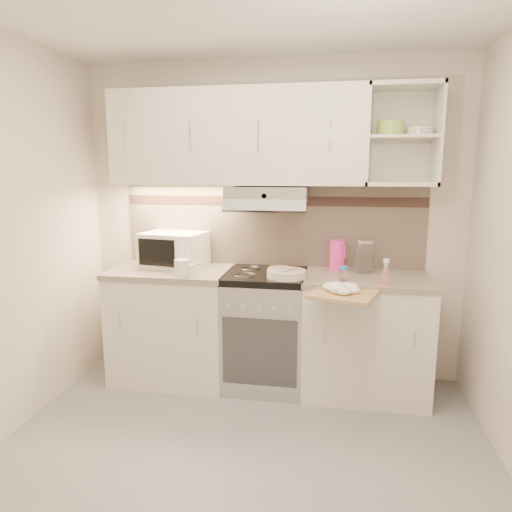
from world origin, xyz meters
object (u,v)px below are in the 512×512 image
Objects in this scene: electric_range at (266,329)px; pink_pitcher at (337,255)px; cutting_board at (343,294)px; glass_jar at (365,256)px; plate_stack at (286,274)px; watering_can at (183,267)px; microwave at (174,249)px; spray_bottle at (386,274)px.

electric_range is 3.80× the size of pink_pitcher.
pink_pitcher is at bearing 110.40° from cutting_board.
glass_jar is (0.20, -0.07, 0.01)m from pink_pitcher.
cutting_board is at bearing -36.05° from electric_range.
plate_stack is at bearing 161.51° from cutting_board.
watering_can is 0.92× the size of pink_pitcher.
electric_range reaches higher than cutting_board.
electric_range is at bearing 0.29° from microwave.
plate_stack is (0.75, 0.08, -0.04)m from watering_can.
microwave is 1.30m from pink_pitcher.
electric_range is 0.80m from pink_pitcher.
microwave reaches higher than cutting_board.
watering_can is at bearing -160.01° from electric_range.
microwave is at bearing -177.95° from spray_bottle.
watering_can is 1.43m from spray_bottle.
pink_pitcher is (0.53, 0.19, 0.57)m from electric_range.
plate_stack is at bearing -173.44° from spray_bottle.
watering_can is 1.18m from pink_pitcher.
pink_pitcher is (1.29, 0.07, -0.02)m from microwave.
electric_range is 2.24× the size of cutting_board.
pink_pitcher is 0.52m from spray_bottle.
electric_range is 4.12× the size of watering_can.
microwave is 2.24× the size of pink_pitcher.
electric_range is at bearing -141.74° from pink_pitcher.
watering_can is at bearing -173.45° from cutting_board.
spray_bottle is at bearing -2.84° from microwave.
microwave reaches higher than pink_pitcher.
cutting_board is (1.15, -0.20, -0.10)m from watering_can.
microwave is 1.87× the size of plate_stack.
watering_can reaches higher than cutting_board.
watering_can is at bearing -166.59° from spray_bottle.
microwave is at bearing 171.38° from electric_range.
microwave is at bearing 104.87° from watering_can.
microwave is 0.38m from watering_can.
microwave is at bearing -179.94° from glass_jar.
plate_stack is at bearing -119.46° from pink_pitcher.
electric_range is 0.80m from watering_can.
spray_bottle is at bearing -14.51° from electric_range.
glass_jar reaches higher than pink_pitcher.
glass_jar is 0.36m from spray_bottle.
glass_jar is at bearing 24.09° from plate_stack.
glass_jar is (0.73, 0.12, 0.58)m from electric_range.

